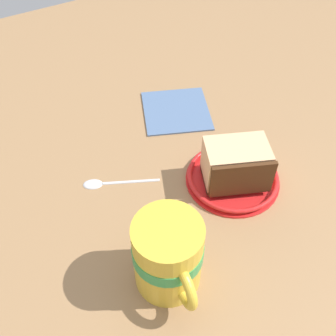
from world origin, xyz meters
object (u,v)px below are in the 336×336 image
small_plate (234,179)px  folded_napkin (176,110)px  cake_slice (237,165)px  teaspoon (105,182)px  tea_mug (168,255)px

small_plate → folded_napkin: small_plate is taller
cake_slice → folded_napkin: cake_slice is taller
small_plate → cake_slice: bearing=67.1°
small_plate → teaspoon: small_plate is taller
cake_slice → tea_mug: tea_mug is taller
tea_mug → folded_napkin: bearing=-122.6°
teaspoon → folded_napkin: bearing=-153.1°
small_plate → cake_slice: cake_slice is taller
tea_mug → folded_napkin: (-17.59, -27.45, -5.32)cm
folded_napkin → cake_slice: bearing=86.6°
cake_slice → tea_mug: 18.62cm
cake_slice → teaspoon: (17.06, -9.71, -3.59)cm
small_plate → tea_mug: size_ratio=1.28×
teaspoon → folded_napkin: (-18.18, -9.22, -0.05)cm
tea_mug → cake_slice: bearing=-152.6°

